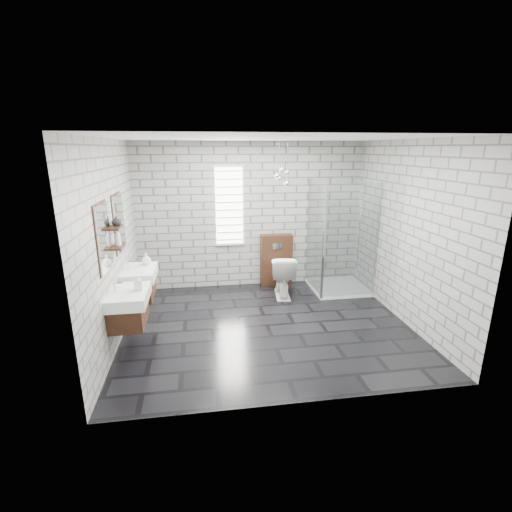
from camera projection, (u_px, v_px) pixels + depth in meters
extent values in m
cube|color=black|center=(267.00, 326.00, 5.60)|extent=(4.20, 3.60, 0.02)
cube|color=white|center=(269.00, 137.00, 4.84)|extent=(4.20, 3.60, 0.02)
cube|color=#9C9C97|center=(251.00, 216.00, 6.94)|extent=(4.20, 0.02, 2.70)
cube|color=#9C9C97|center=(303.00, 283.00, 3.50)|extent=(4.20, 0.02, 2.70)
cube|color=#9C9C97|center=(112.00, 244.00, 4.91)|extent=(0.02, 3.60, 2.70)
cube|color=#9C9C97|center=(407.00, 233.00, 5.52)|extent=(0.02, 3.60, 2.70)
cube|color=#381F11|center=(129.00, 313.00, 4.72)|extent=(0.42, 0.62, 0.30)
cube|color=silver|center=(144.00, 310.00, 4.74)|extent=(0.02, 0.35, 0.01)
cube|color=white|center=(129.00, 297.00, 4.66)|extent=(0.47, 0.70, 0.15)
cylinder|color=silver|center=(115.00, 287.00, 4.60)|extent=(0.04, 0.04, 0.12)
cylinder|color=silver|center=(119.00, 283.00, 4.59)|extent=(0.10, 0.02, 0.02)
cube|color=white|center=(104.00, 237.00, 4.41)|extent=(0.03, 0.55, 0.80)
cube|color=#381F11|center=(103.00, 237.00, 4.41)|extent=(0.01, 0.59, 0.84)
cube|color=#381F11|center=(139.00, 288.00, 5.58)|extent=(0.42, 0.62, 0.30)
cube|color=silver|center=(153.00, 285.00, 5.60)|extent=(0.02, 0.35, 0.01)
cube|color=white|center=(140.00, 274.00, 5.52)|extent=(0.47, 0.70, 0.15)
cylinder|color=silver|center=(128.00, 265.00, 5.46)|extent=(0.04, 0.04, 0.12)
cylinder|color=silver|center=(131.00, 262.00, 5.45)|extent=(0.10, 0.02, 0.02)
cube|color=white|center=(119.00, 223.00, 5.27)|extent=(0.03, 0.55, 0.80)
cube|color=#381F11|center=(118.00, 223.00, 5.27)|extent=(0.01, 0.59, 0.84)
cube|color=#381F11|center=(118.00, 247.00, 4.89)|extent=(0.14, 0.30, 0.03)
cube|color=#381F11|center=(116.00, 228.00, 4.81)|extent=(0.14, 0.30, 0.03)
cube|color=white|center=(229.00, 206.00, 6.80)|extent=(0.50, 0.02, 1.40)
cube|color=silver|center=(228.00, 166.00, 6.58)|extent=(0.56, 0.04, 0.04)
cube|color=silver|center=(230.00, 244.00, 6.99)|extent=(0.56, 0.04, 0.04)
cube|color=silver|center=(230.00, 240.00, 6.96)|extent=(0.48, 0.01, 0.02)
cube|color=silver|center=(230.00, 232.00, 6.92)|extent=(0.48, 0.01, 0.02)
cube|color=silver|center=(230.00, 225.00, 6.88)|extent=(0.48, 0.01, 0.02)
cube|color=silver|center=(230.00, 218.00, 6.84)|extent=(0.48, 0.01, 0.02)
cube|color=silver|center=(229.00, 210.00, 6.80)|extent=(0.48, 0.01, 0.02)
cube|color=silver|center=(229.00, 202.00, 6.76)|extent=(0.48, 0.01, 0.02)
cube|color=silver|center=(229.00, 195.00, 6.72)|extent=(0.48, 0.01, 0.02)
cube|color=silver|center=(229.00, 187.00, 6.68)|extent=(0.48, 0.01, 0.02)
cube|color=silver|center=(229.00, 179.00, 6.64)|extent=(0.48, 0.01, 0.03)
cube|color=silver|center=(229.00, 171.00, 6.60)|extent=(0.48, 0.01, 0.03)
cube|color=#381F11|center=(276.00, 260.00, 7.14)|extent=(0.60, 0.20, 1.00)
cube|color=silver|center=(278.00, 246.00, 6.96)|extent=(0.18, 0.01, 0.12)
cube|color=white|center=(338.00, 287.00, 7.05)|extent=(1.00, 1.00, 0.06)
cube|color=silver|center=(352.00, 242.00, 6.31)|extent=(1.00, 0.01, 2.00)
cube|color=silver|center=(315.00, 237.00, 6.70)|extent=(0.01, 1.00, 2.00)
cube|color=silver|center=(324.00, 243.00, 6.24)|extent=(0.03, 0.03, 2.00)
cube|color=silver|center=(378.00, 241.00, 6.38)|extent=(0.03, 0.03, 2.00)
cylinder|color=silver|center=(360.00, 229.00, 7.01)|extent=(0.02, 0.02, 1.80)
cylinder|color=silver|center=(359.00, 180.00, 6.74)|extent=(0.14, 0.14, 0.02)
sphere|color=silver|center=(277.00, 176.00, 6.29)|extent=(0.09, 0.09, 0.09)
cylinder|color=silver|center=(277.00, 157.00, 6.21)|extent=(0.01, 0.01, 0.53)
sphere|color=silver|center=(287.00, 183.00, 6.37)|extent=(0.09, 0.09, 0.09)
cylinder|color=silver|center=(287.00, 161.00, 6.26)|extent=(0.01, 0.01, 0.66)
sphere|color=silver|center=(282.00, 169.00, 6.43)|extent=(0.09, 0.09, 0.09)
cylinder|color=silver|center=(282.00, 154.00, 6.36)|extent=(0.01, 0.01, 0.43)
sphere|color=silver|center=(279.00, 178.00, 6.43)|extent=(0.09, 0.09, 0.09)
cylinder|color=silver|center=(279.00, 158.00, 6.33)|extent=(0.01, 0.01, 0.59)
sphere|color=silver|center=(287.00, 172.00, 6.43)|extent=(0.09, 0.09, 0.09)
cylinder|color=silver|center=(287.00, 155.00, 6.34)|extent=(0.01, 0.01, 0.49)
imported|color=white|center=(282.00, 275.00, 6.64)|extent=(0.51, 0.79, 0.76)
imported|color=#B2B2B2|center=(138.00, 283.00, 4.64)|extent=(0.11, 0.11, 0.21)
imported|color=#B2B2B2|center=(146.00, 259.00, 5.67)|extent=(0.16, 0.16, 0.18)
imported|color=#B2B2B2|center=(117.00, 237.00, 4.85)|extent=(0.11, 0.11, 0.23)
imported|color=#B2B2B2|center=(116.00, 221.00, 4.83)|extent=(0.12, 0.12, 0.13)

